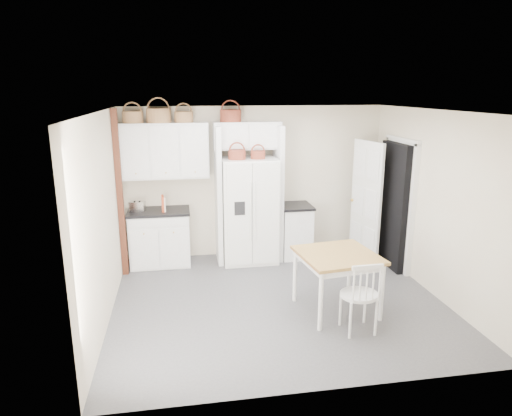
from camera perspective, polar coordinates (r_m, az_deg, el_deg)
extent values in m
plane|color=#444347|center=(6.52, 2.74, -11.48)|extent=(4.50, 4.50, 0.00)
plane|color=white|center=(5.86, 3.05, 11.99)|extent=(4.50, 4.50, 0.00)
plane|color=beige|center=(7.98, -0.21, 3.29)|extent=(4.50, 0.00, 4.50)
plane|color=beige|center=(6.01, -18.58, -1.29)|extent=(0.00, 4.00, 4.00)
plane|color=beige|center=(6.90, 21.46, 0.46)|extent=(0.00, 4.00, 4.00)
cube|color=white|center=(7.71, -0.88, -0.27)|extent=(0.92, 0.74, 1.77)
cube|color=white|center=(7.81, -11.90, -3.74)|extent=(0.97, 0.61, 0.90)
cube|color=white|center=(8.04, 4.88, -2.96)|extent=(0.51, 0.61, 0.89)
cube|color=brown|center=(6.18, 10.02, -9.12)|extent=(1.08, 1.08, 0.80)
cube|color=white|center=(5.72, 12.75, -10.52)|extent=(0.47, 0.43, 0.95)
cube|color=black|center=(7.68, -12.08, -0.42)|extent=(1.01, 0.65, 0.04)
cube|color=black|center=(7.91, 4.95, 0.26)|extent=(0.55, 0.65, 0.04)
cube|color=silver|center=(7.64, -14.61, 0.17)|extent=(0.27, 0.19, 0.17)
cube|color=#B13C1C|center=(7.56, -11.58, 0.56)|extent=(0.05, 0.18, 0.26)
cube|color=white|center=(7.56, -11.49, 0.45)|extent=(0.07, 0.16, 0.23)
cylinder|color=brown|center=(7.59, -15.16, 10.91)|extent=(0.32, 0.32, 0.18)
cylinder|color=brown|center=(7.56, -12.08, 11.24)|extent=(0.38, 0.38, 0.23)
cylinder|color=brown|center=(7.56, -9.02, 11.18)|extent=(0.30, 0.30, 0.17)
cylinder|color=brown|center=(7.61, -3.19, 11.44)|extent=(0.35, 0.35, 0.20)
cylinder|color=brown|center=(7.39, -2.39, 6.67)|extent=(0.28, 0.28, 0.15)
cylinder|color=brown|center=(7.44, 0.25, 6.65)|extent=(0.24, 0.24, 0.13)
cube|color=white|center=(7.61, -11.30, 7.04)|extent=(1.40, 0.34, 0.90)
cube|color=white|center=(7.67, -1.13, 9.06)|extent=(1.12, 0.34, 0.45)
cube|color=white|center=(7.64, -4.73, 1.58)|extent=(0.08, 0.60, 2.30)
cube|color=white|center=(7.79, 2.77, 1.87)|extent=(0.08, 0.60, 2.30)
cube|color=#422110|center=(7.30, -16.65, 1.60)|extent=(0.09, 0.09, 2.60)
cube|color=black|center=(7.77, 16.98, 0.25)|extent=(0.18, 0.85, 2.05)
cube|color=white|center=(7.91, 13.57, 0.74)|extent=(0.21, 0.79, 2.05)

